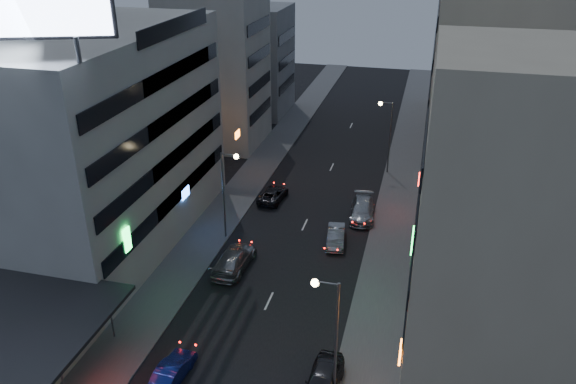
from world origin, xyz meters
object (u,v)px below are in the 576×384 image
(parked_car_right_near, at_px, (323,381))
(parked_car_left, at_px, (273,194))
(parked_car_right_mid, at_px, (336,236))
(road_car_blue, at_px, (172,371))
(parked_car_right_far, at_px, (362,210))
(road_car_silver, at_px, (234,259))

(parked_car_right_near, distance_m, parked_car_left, 25.92)
(parked_car_right_mid, distance_m, road_car_blue, 19.72)
(parked_car_right_mid, distance_m, parked_car_left, 10.21)
(parked_car_right_near, bearing_deg, parked_car_left, 114.60)
(parked_car_right_mid, height_order, parked_car_left, parked_car_right_mid)
(parked_car_right_near, xyz_separation_m, road_car_blue, (-9.11, -1.32, -0.15))
(parked_car_right_far, bearing_deg, road_car_blue, -114.55)
(parked_car_left, bearing_deg, parked_car_right_mid, 142.75)
(parked_car_left, bearing_deg, parked_car_right_far, 176.02)
(road_car_blue, bearing_deg, parked_car_left, -85.12)
(parked_car_left, xyz_separation_m, road_car_silver, (0.29, -12.70, 0.19))
(road_car_silver, bearing_deg, parked_car_right_near, 132.02)
(parked_car_left, relative_size, road_car_silver, 0.80)
(parked_car_right_mid, distance_m, parked_car_right_far, 5.65)
(parked_car_right_mid, bearing_deg, parked_car_left, 130.38)
(parked_car_right_near, bearing_deg, parked_car_right_far, 93.95)
(parked_car_right_far, relative_size, road_car_silver, 0.95)
(road_car_blue, distance_m, road_car_silver, 12.62)
(road_car_blue, bearing_deg, parked_car_right_far, -106.25)
(parked_car_right_near, height_order, parked_car_right_mid, parked_car_right_near)
(parked_car_right_near, distance_m, road_car_silver, 14.78)
(parked_car_left, distance_m, road_car_silver, 12.71)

